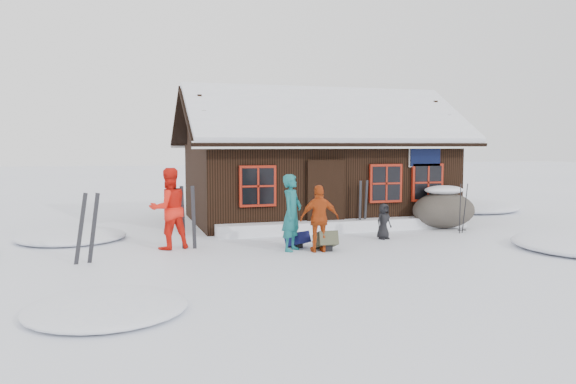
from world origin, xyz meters
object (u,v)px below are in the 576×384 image
skier_orange_right (320,219)px  backpack_blue (297,242)px  skier_crouched (384,221)px  skier_teal (292,213)px  ski_poles (462,209)px  backpack_olive (325,243)px  boulder (444,209)px  ski_pair_left (87,229)px  skier_orange_left (169,209)px

skier_orange_right → backpack_blue: bearing=-58.8°
skier_orange_right → skier_crouched: size_ratio=1.65×
skier_teal → skier_crouched: bearing=-32.0°
skier_crouched → ski_poles: size_ratio=0.66×
backpack_olive → boulder: bearing=29.3°
skier_crouched → backpack_olive: bearing=-171.8°
ski_poles → backpack_olive: 4.84m
ski_pair_left → backpack_blue: size_ratio=3.03×
ski_poles → skier_orange_left: bearing=-179.3°
skier_teal → skier_orange_right: bearing=-79.4°
ski_pair_left → skier_crouched: bearing=11.9°
backpack_blue → backpack_olive: 0.73m
skier_orange_right → skier_orange_left: bearing=-16.8°
skier_orange_left → ski_poles: (8.15, 0.10, -0.29)m
skier_orange_right → backpack_olive: bearing=-135.0°
skier_crouched → ski_poles: ski_poles is taller
skier_orange_left → backpack_olive: size_ratio=3.22×
skier_crouched → ski_poles: (2.61, 0.31, 0.21)m
skier_orange_left → boulder: 8.26m
skier_orange_left → ski_pair_left: skier_orange_left is taller
ski_pair_left → ski_poles: bearing=11.7°
skier_teal → ski_poles: (5.41, 1.17, -0.22)m
boulder → ski_pair_left: size_ratio=1.26×
skier_orange_left → skier_teal: bearing=141.5°
boulder → backpack_blue: boulder is taller
skier_orange_left → boulder: bearing=170.5°
boulder → ski_poles: 1.01m
skier_orange_left → skier_orange_right: size_ratio=1.24×
skier_crouched → ski_pair_left: ski_pair_left is taller
ski_poles → backpack_blue: (-5.16, -0.82, -0.54)m
skier_teal → ski_poles: size_ratio=1.25×
boulder → backpack_blue: (-5.19, -1.82, -0.44)m
skier_crouched → boulder: bearing=7.9°
skier_teal → boulder: size_ratio=0.93×
skier_teal → skier_crouched: 2.97m
backpack_olive → skier_teal: bearing=171.4°
backpack_blue → ski_pair_left: bearing=158.9°
ski_pair_left → backpack_blue: 4.83m
skier_orange_right → ski_pair_left: (-5.09, 0.22, -0.06)m
boulder → ski_pair_left: 10.22m
skier_orange_left → ski_poles: size_ratio=1.35×
ski_pair_left → ski_poles: 10.02m
skier_crouched → ski_pair_left: size_ratio=0.61×
skier_teal → ski_pair_left: 4.53m
skier_orange_right → ski_poles: (4.85, 1.50, -0.10)m
skier_teal → skier_orange_right: 0.67m
backpack_olive → ski_poles: bearing=18.7°
skier_orange_left → ski_pair_left: bearing=16.3°
skier_orange_right → skier_crouched: skier_orange_right is taller
skier_orange_left → backpack_blue: skier_orange_left is taller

